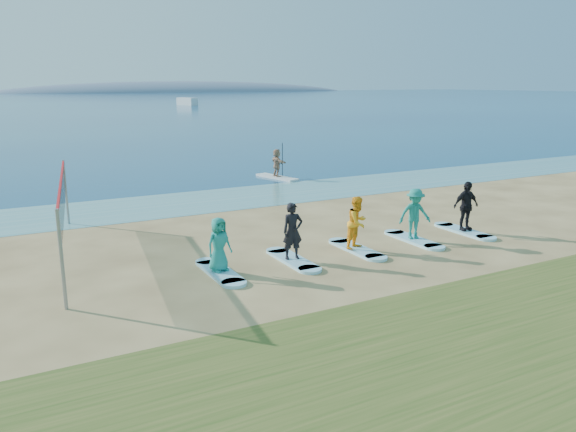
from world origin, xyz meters
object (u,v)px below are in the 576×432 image
student_1 (293,231)px  surfboard_2 (357,249)px  boat_offshore_b (187,105)px  student_2 (357,222)px  surfboard_4 (464,231)px  student_3 (415,214)px  surfboard_1 (293,260)px  surfboard_3 (413,240)px  paddleboard (277,177)px  paddleboarder (277,163)px  student_0 (219,244)px  surfboard_0 (220,272)px  student_4 (466,206)px  volleyball_net (62,198)px

student_1 → surfboard_2: student_1 is taller
boat_offshore_b → student_2: student_2 is taller
student_1 → surfboard_4: bearing=7.6°
student_3 → surfboard_1: bearing=-163.0°
surfboard_2 → surfboard_3: same height
paddleboard → surfboard_1: bearing=-129.2°
paddleboard → student_1: size_ratio=1.72×
paddleboarder → surfboard_3: (-1.79, -13.82, -0.86)m
student_1 → student_2: 2.40m
paddleboard → student_0: student_0 is taller
paddleboarder → surfboard_1: size_ratio=0.71×
boat_offshore_b → surfboard_1: size_ratio=2.52×
student_2 → student_3: size_ratio=0.98×
paddleboard → surfboard_1: paddleboard is taller
paddleboard → student_1: (-6.58, -13.82, 0.90)m
surfboard_0 → student_3: 7.25m
surfboard_2 → student_4: (4.79, 0.00, 0.95)m
boat_offshore_b → student_4: student_4 is taller
volleyball_net → surfboard_4: (13.22, -3.80, -1.86)m
student_1 → student_3: student_3 is taller
paddleboarder → surfboard_4: bearing=-177.8°
paddleboard → surfboard_0: 16.48m
surfboard_1 → surfboard_3: 4.79m
paddleboarder → student_2: 14.44m
surfboard_0 → student_3: bearing=0.0°
student_2 → student_4: bearing=-22.8°
surfboard_1 → surfboard_3: size_ratio=1.00×
paddleboard → paddleboarder: bearing=0.0°
student_1 → student_2: (2.40, 0.00, -0.01)m
paddleboard → student_2: student_2 is taller
surfboard_1 → paddleboarder: bearing=64.5°
paddleboard → boat_offshore_b: size_ratio=0.54×
student_0 → surfboard_3: 7.24m
surfboard_1 → paddleboard: bearing=64.5°
student_0 → surfboard_1: bearing=-13.4°
paddleboarder → surfboard_2: paddleboarder is taller
surfboard_2 → student_3: 2.57m
surfboard_3 → student_4: student_4 is taller
surfboard_0 → surfboard_1: size_ratio=1.00×
student_0 → surfboard_2: (4.79, 0.00, -0.83)m
volleyball_net → surfboard_2: bearing=-24.3°
paddleboard → surfboard_4: bearing=-101.2°
paddleboard → student_4: bearing=-101.2°
volleyball_net → student_4: (13.22, -3.80, -0.91)m
surfboard_0 → surfboard_2: 4.79m
surfboard_4 → paddleboarder: bearing=92.5°
student_4 → surfboard_4: bearing=0.0°
surfboard_0 → student_2: (4.79, 0.00, 0.90)m
surfboard_0 → surfboard_4: size_ratio=1.00×
student_0 → student_4: size_ratio=0.87×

